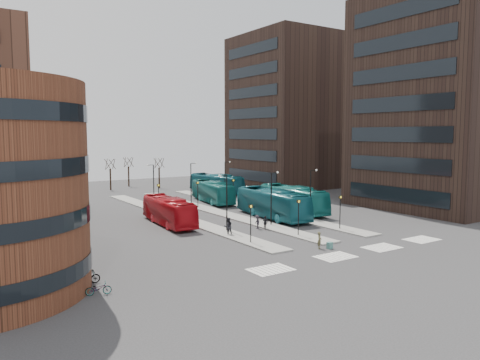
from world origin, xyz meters
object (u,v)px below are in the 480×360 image
red_bus (169,211)px  teal_bus_c (293,199)px  teal_bus_b (213,192)px  commuter_b (265,223)px  bicycle_mid (88,277)px  teal_bus_a (272,203)px  teal_bus_d (216,183)px  bicycle_far (82,273)px  suitcase (330,245)px  commuter_a (228,227)px  bicycle_near (98,288)px  commuter_c (257,222)px  traveller (319,240)px

red_bus → teal_bus_c: teal_bus_c is taller
teal_bus_b → commuter_b: size_ratio=7.86×
bicycle_mid → red_bus: bearing=-35.0°
teal_bus_a → bicycle_mid: (-26.75, -13.73, -1.31)m
teal_bus_d → teal_bus_a: bearing=-113.8°
red_bus → bicycle_far: 20.95m
suitcase → teal_bus_a: (5.17, 15.60, 1.53)m
teal_bus_a → commuter_a: 11.53m
teal_bus_b → bicycle_far: teal_bus_b is taller
teal_bus_a → teal_bus_c: 5.30m
teal_bus_c → bicycle_near: (-31.68, -18.25, -1.35)m
teal_bus_d → bicycle_mid: teal_bus_d is taller
commuter_c → bicycle_far: bearing=-56.3°
bicycle_near → bicycle_far: bicycle_far is taller
teal_bus_d → commuter_c: teal_bus_d is taller
commuter_c → red_bus: bearing=-123.1°
suitcase → teal_bus_d: size_ratio=0.05×
suitcase → teal_bus_a: teal_bus_a is taller
teal_bus_a → bicycle_mid: bearing=-147.9°
teal_bus_d → bicycle_mid: size_ratio=7.03×
commuter_c → bicycle_far: (-21.27, -7.88, -0.31)m
teal_bus_c → suitcase: bearing=-114.3°
bicycle_near → bicycle_far: bearing=13.1°
traveller → commuter_c: bearing=43.8°
bicycle_far → teal_bus_d: bearing=-42.2°
traveller → bicycle_mid: bearing=132.7°
bicycle_near → bicycle_far: size_ratio=0.94×
commuter_c → teal_bus_b: bearing=177.2°
suitcase → bicycle_far: (-21.58, 3.26, 0.16)m
suitcase → traveller: bearing=139.8°
commuter_a → bicycle_mid: commuter_a is taller
suitcase → teal_bus_d: bearing=67.3°
commuter_c → bicycle_mid: (-21.27, -9.27, -0.25)m
red_bus → teal_bus_c: (17.67, -1.25, 0.18)m
teal_bus_b → bicycle_far: 39.09m
teal_bus_b → commuter_b: bearing=-94.8°
red_bus → commuter_c: bearing=-41.8°
red_bus → traveller: 19.50m
teal_bus_b → commuter_b: teal_bus_b is taller
commuter_a → teal_bus_a: bearing=-137.4°
teal_bus_b → teal_bus_d: (6.33, 9.58, 0.05)m
commuter_c → bicycle_near: 24.35m
bicycle_mid → commuter_b: bearing=-64.2°
teal_bus_c → bicycle_mid: bearing=-148.0°
teal_bus_b → teal_bus_a: bearing=-81.9°
teal_bus_c → bicycle_mid: (-31.68, -15.67, -1.26)m
suitcase → teal_bus_c: (10.10, 17.54, 1.48)m
bicycle_near → suitcase: bearing=-75.0°
commuter_b → commuter_c: commuter_c is taller
commuter_b → bicycle_mid: 23.35m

